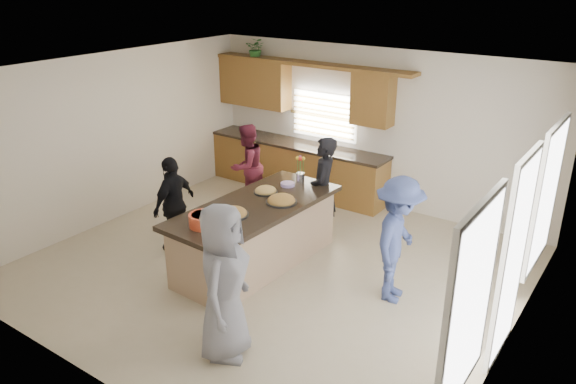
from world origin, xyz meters
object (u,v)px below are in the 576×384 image
Objects in this scene: woman_left_mid at (247,166)px; woman_right_front at (223,282)px; woman_left_front at (174,204)px; woman_right_back at (398,240)px; salad_bowl at (204,219)px; island at (256,236)px; woman_left_back at (323,190)px.

woman_right_front is at bearing 39.38° from woman_left_mid.
woman_right_back is (3.34, 0.62, 0.10)m from woman_left_front.
woman_left_front is 2.72m from woman_right_front.
woman_left_front reaches higher than salad_bowl.
woman_left_front is 3.40m from woman_right_back.
salad_bowl is at bearing 32.10° from woman_left_mid.
woman_left_mid reaches higher than woman_left_front.
woman_right_front reaches higher than woman_right_back.
woman_right_back is at bearing 94.53° from woman_left_front.
woman_left_front is at bearing 152.70° from salad_bowl.
island is 2.22m from woman_left_mid.
woman_left_front is at bearing 90.71° from woman_right_back.
island is at bearing 89.34° from woman_right_back.
island is at bearing 96.61° from woman_left_front.
island is 1.64× the size of woman_left_back.
salad_bowl is at bearing -35.38° from woman_left_back.
woman_left_mid is 3.73m from woman_right_back.
woman_left_front is at bearing 8.42° from woman_left_mid.
woman_left_mid is at bearing 134.70° from island.
woman_left_mid reaches higher than salad_bowl.
salad_bowl is at bearing 56.64° from woman_left_front.
woman_left_back reaches higher than woman_left_mid.
woman_left_mid is (-1.37, 2.56, -0.28)m from salad_bowl.
woman_left_back is at bearing -11.17° from woman_right_front.
salad_bowl is 0.27× the size of woman_left_front.
island is 1.64× the size of woman_right_back.
woman_left_back is 1.86m from woman_left_mid.
woman_left_mid reaches higher than island.
island is 1.35m from woman_left_back.
woman_right_back reaches higher than woman_left_mid.
woman_right_front is (2.43, -3.41, 0.14)m from woman_left_mid.
woman_right_front reaches higher than salad_bowl.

